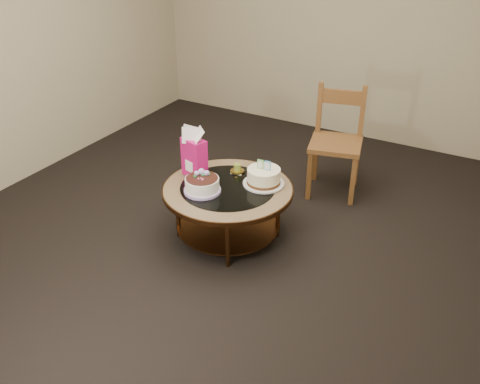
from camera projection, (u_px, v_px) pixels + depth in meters
The scene contains 8 objects.
ground at pixel (228, 236), 4.36m from camera, with size 5.00×5.00×0.00m, color black.
room_walls at pixel (226, 46), 3.60m from camera, with size 4.52×5.02×2.61m.
coffee_table at pixel (228, 196), 4.18m from camera, with size 1.02×1.02×0.46m.
decorated_cake at pixel (202, 185), 4.05m from camera, with size 0.28×0.28×0.16m.
cream_cake at pixel (264, 177), 4.14m from camera, with size 0.32×0.32×0.20m.
gift_bag at pixel (194, 153), 4.20m from camera, with size 0.23×0.20×0.41m.
pillar_candle at pixel (237, 169), 4.33m from camera, with size 0.12×0.12×0.09m.
dining_chair at pixel (336, 141), 4.80m from camera, with size 0.55×0.55×0.97m.
Camera 1 is at (1.86, -3.11, 2.46)m, focal length 40.00 mm.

